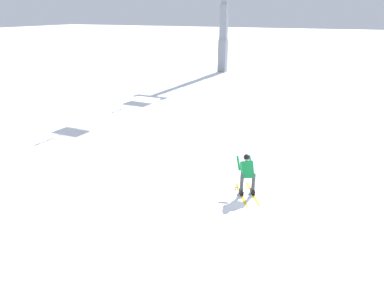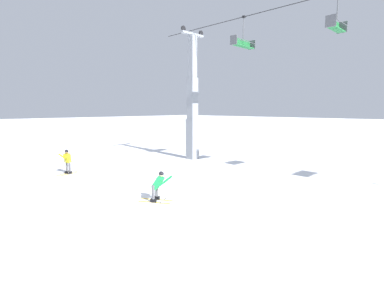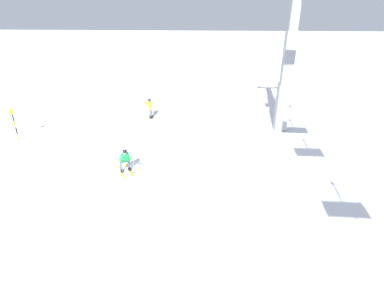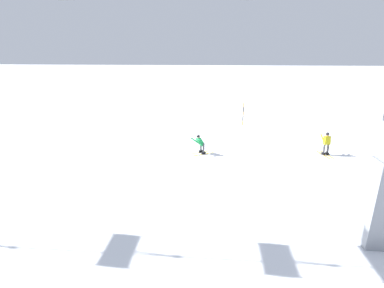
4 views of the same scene
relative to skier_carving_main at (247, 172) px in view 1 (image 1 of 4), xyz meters
The scene contains 3 objects.
ground_plane 1.61m from the skier_carving_main, 49.49° to the right, with size 260.00×260.00×0.00m, color white.
skier_carving_main is the anchor object (origin of this frame).
lift_tower_far 26.42m from the skier_carving_main, 21.24° to the left, with size 0.86×2.86×10.87m.
Camera 1 is at (-11.45, -1.53, 6.18)m, focal length 31.00 mm.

